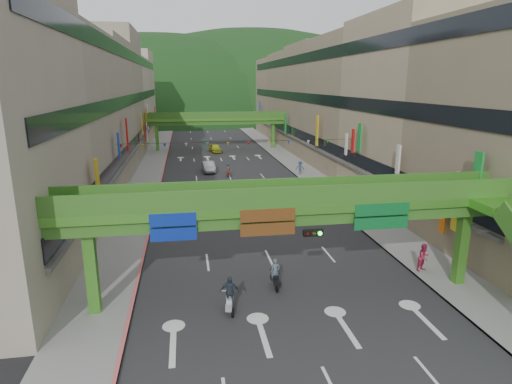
{
  "coord_description": "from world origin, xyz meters",
  "views": [
    {
      "loc": [
        -5.66,
        -16.52,
        12.47
      ],
      "look_at": [
        0.0,
        18.0,
        3.5
      ],
      "focal_mm": 30.0,
      "sensor_mm": 36.0,
      "label": 1
    }
  ],
  "objects_px": {
    "scooter_rider_near": "(275,275)",
    "car_silver": "(209,167)",
    "overpass_near": "(309,217)",
    "scooter_rider_mid": "(240,213)",
    "car_yellow": "(215,148)",
    "pedestrian_red": "(424,259)"
  },
  "relations": [
    {
      "from": "overpass_near",
      "to": "car_yellow",
      "type": "distance_m",
      "value": 56.61
    },
    {
      "from": "overpass_near",
      "to": "car_yellow",
      "type": "relative_size",
      "value": 6.2
    },
    {
      "from": "scooter_rider_mid",
      "to": "car_yellow",
      "type": "bearing_deg",
      "value": 89.14
    },
    {
      "from": "car_yellow",
      "to": "scooter_rider_mid",
      "type": "bearing_deg",
      "value": -98.81
    },
    {
      "from": "overpass_near",
      "to": "car_silver",
      "type": "relative_size",
      "value": 6.08
    },
    {
      "from": "scooter_rider_near",
      "to": "car_yellow",
      "type": "relative_size",
      "value": 0.43
    },
    {
      "from": "car_silver",
      "to": "car_yellow",
      "type": "bearing_deg",
      "value": 79.52
    },
    {
      "from": "scooter_rider_near",
      "to": "car_yellow",
      "type": "bearing_deg",
      "value": 89.92
    },
    {
      "from": "scooter_rider_near",
      "to": "car_silver",
      "type": "distance_m",
      "value": 36.82
    },
    {
      "from": "car_silver",
      "to": "overpass_near",
      "type": "bearing_deg",
      "value": -88.15
    },
    {
      "from": "scooter_rider_near",
      "to": "overpass_near",
      "type": "bearing_deg",
      "value": -53.9
    },
    {
      "from": "car_silver",
      "to": "pedestrian_red",
      "type": "bearing_deg",
      "value": -74.42
    },
    {
      "from": "overpass_near",
      "to": "scooter_rider_mid",
      "type": "height_order",
      "value": "overpass_near"
    },
    {
      "from": "car_yellow",
      "to": "pedestrian_red",
      "type": "relative_size",
      "value": 2.39
    },
    {
      "from": "scooter_rider_near",
      "to": "car_silver",
      "type": "relative_size",
      "value": 0.42
    },
    {
      "from": "pedestrian_red",
      "to": "car_yellow",
      "type": "bearing_deg",
      "value": 79.62
    },
    {
      "from": "scooter_rider_mid",
      "to": "pedestrian_red",
      "type": "xyz_separation_m",
      "value": [
        10.87,
        -12.41,
        0.01
      ]
    },
    {
      "from": "pedestrian_red",
      "to": "scooter_rider_mid",
      "type": "bearing_deg",
      "value": 110.04
    },
    {
      "from": "overpass_near",
      "to": "car_silver",
      "type": "xyz_separation_m",
      "value": [
        -3.57,
        38.75,
        -4.45
      ]
    },
    {
      "from": "car_yellow",
      "to": "pedestrian_red",
      "type": "distance_m",
      "value": 54.77
    },
    {
      "from": "overpass_near",
      "to": "car_silver",
      "type": "distance_m",
      "value": 39.17
    },
    {
      "from": "pedestrian_red",
      "to": "scooter_rider_near",
      "type": "bearing_deg",
      "value": 162.3
    }
  ]
}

